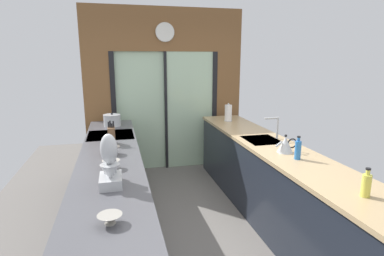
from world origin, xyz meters
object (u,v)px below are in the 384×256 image
at_px(paper_towel_roll, 228,113).
at_px(mixing_bowl_mid, 111,164).
at_px(soap_bottle_near, 366,185).
at_px(stand_mixer, 110,166).
at_px(soap_bottle_far, 298,150).
at_px(mixing_bowl_near, 110,219).
at_px(kettle, 285,144).
at_px(knife_block, 112,135).
at_px(oven_range, 113,168).
at_px(mixing_bowl_far, 112,150).
at_px(stock_pot, 112,120).

bearing_deg(paper_towel_roll, mixing_bowl_mid, -134.53).
bearing_deg(soap_bottle_near, stand_mixer, 160.19).
bearing_deg(paper_towel_roll, soap_bottle_far, -90.00).
xyz_separation_m(mixing_bowl_near, stand_mixer, (0.00, 0.60, 0.13)).
bearing_deg(kettle, stand_mixer, -165.26).
distance_m(knife_block, soap_bottle_near, 2.59).
height_order(mixing_bowl_mid, stand_mixer, stand_mixer).
height_order(oven_range, mixing_bowl_near, mixing_bowl_near).
height_order(knife_block, soap_bottle_far, knife_block).
bearing_deg(mixing_bowl_far, soap_bottle_far, -18.44).
height_order(knife_block, kettle, knife_block).
xyz_separation_m(mixing_bowl_mid, knife_block, (-0.00, 0.85, 0.06)).
xyz_separation_m(stand_mixer, soap_bottle_far, (1.78, 0.23, -0.06)).
xyz_separation_m(oven_range, kettle, (1.80, -1.23, 0.55)).
relative_size(stock_pot, soap_bottle_far, 1.06).
bearing_deg(mixing_bowl_far, stock_pot, 90.00).
bearing_deg(soap_bottle_far, mixing_bowl_near, -155.04).
bearing_deg(knife_block, paper_towel_roll, 28.41).
xyz_separation_m(mixing_bowl_mid, stand_mixer, (0.00, -0.39, 0.12)).
relative_size(mixing_bowl_far, paper_towel_roll, 0.63).
height_order(kettle, soap_bottle_far, soap_bottle_far).
bearing_deg(stock_pot, oven_range, -91.95).
bearing_deg(mixing_bowl_near, soap_bottle_near, -1.46).
height_order(mixing_bowl_near, soap_bottle_far, soap_bottle_far).
bearing_deg(mixing_bowl_near, paper_towel_roll, 57.49).
bearing_deg(mixing_bowl_far, knife_block, 90.00).
height_order(mixing_bowl_mid, kettle, kettle).
height_order(stock_pot, paper_towel_roll, paper_towel_roll).
relative_size(stand_mixer, stock_pot, 1.69).
distance_m(stand_mixer, soap_bottle_far, 1.80).
relative_size(mixing_bowl_near, soap_bottle_near, 0.70).
xyz_separation_m(oven_range, knife_block, (0.02, -0.47, 0.57)).
bearing_deg(kettle, paper_towel_roll, 90.06).
distance_m(knife_block, paper_towel_roll, 2.02).
bearing_deg(oven_range, stock_pot, 88.05).
xyz_separation_m(stand_mixer, paper_towel_roll, (1.78, 2.20, -0.03)).
height_order(oven_range, soap_bottle_near, soap_bottle_near).
relative_size(knife_block, soap_bottle_far, 1.18).
bearing_deg(knife_block, mixing_bowl_near, -90.00).
relative_size(mixing_bowl_near, mixing_bowl_far, 0.84).
height_order(oven_range, knife_block, knife_block).
xyz_separation_m(soap_bottle_near, soap_bottle_far, (0.00, 0.87, 0.01)).
height_order(oven_range, paper_towel_roll, paper_towel_roll).
bearing_deg(stand_mixer, soap_bottle_near, -19.81).
distance_m(mixing_bowl_mid, paper_towel_roll, 2.54).
height_order(mixing_bowl_far, knife_block, knife_block).
bearing_deg(kettle, mixing_bowl_mid, -177.38).
height_order(mixing_bowl_near, stand_mixer, stand_mixer).
bearing_deg(paper_towel_roll, mixing_bowl_near, -122.51).
height_order(oven_range, soap_bottle_far, soap_bottle_far).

